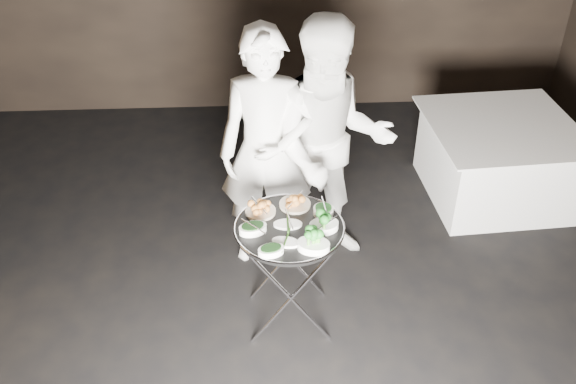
{
  "coord_description": "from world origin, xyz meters",
  "views": [
    {
      "loc": [
        -0.2,
        -2.72,
        3.25
      ],
      "look_at": [
        -0.03,
        0.52,
        0.95
      ],
      "focal_mm": 40.0,
      "sensor_mm": 36.0,
      "label": 1
    }
  ],
  "objects_px": {
    "tray_stand": "(289,270)",
    "waiter_left": "(266,153)",
    "waiter_right": "(330,147)",
    "dining_table": "(496,160)",
    "serving_tray": "(289,228)"
  },
  "relations": [
    {
      "from": "waiter_left",
      "to": "waiter_right",
      "type": "relative_size",
      "value": 0.97
    },
    {
      "from": "serving_tray",
      "to": "waiter_right",
      "type": "height_order",
      "value": "waiter_right"
    },
    {
      "from": "waiter_right",
      "to": "dining_table",
      "type": "relative_size",
      "value": 1.56
    },
    {
      "from": "tray_stand",
      "to": "waiter_right",
      "type": "relative_size",
      "value": 0.42
    },
    {
      "from": "serving_tray",
      "to": "dining_table",
      "type": "bearing_deg",
      "value": 37.05
    },
    {
      "from": "tray_stand",
      "to": "dining_table",
      "type": "bearing_deg",
      "value": 37.05
    },
    {
      "from": "tray_stand",
      "to": "waiter_left",
      "type": "distance_m",
      "value": 0.84
    },
    {
      "from": "tray_stand",
      "to": "waiter_left",
      "type": "height_order",
      "value": "waiter_left"
    },
    {
      "from": "tray_stand",
      "to": "waiter_right",
      "type": "distance_m",
      "value": 0.92
    },
    {
      "from": "waiter_right",
      "to": "dining_table",
      "type": "bearing_deg",
      "value": 20.76
    },
    {
      "from": "tray_stand",
      "to": "dining_table",
      "type": "relative_size",
      "value": 0.65
    },
    {
      "from": "dining_table",
      "to": "waiter_left",
      "type": "bearing_deg",
      "value": -160.34
    },
    {
      "from": "waiter_left",
      "to": "waiter_right",
      "type": "xyz_separation_m",
      "value": [
        0.45,
        0.02,
        0.03
      ]
    },
    {
      "from": "waiter_left",
      "to": "serving_tray",
      "type": "bearing_deg",
      "value": -72.81
    },
    {
      "from": "serving_tray",
      "to": "dining_table",
      "type": "xyz_separation_m",
      "value": [
        1.82,
        1.38,
        -0.44
      ]
    }
  ]
}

